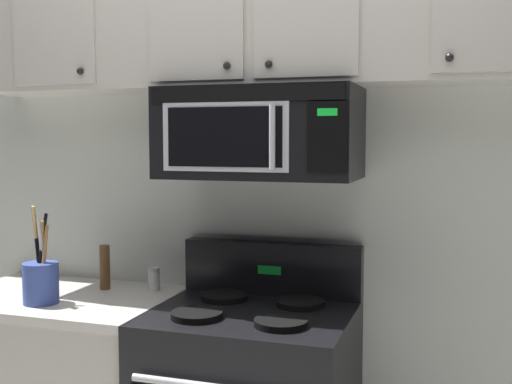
{
  "coord_description": "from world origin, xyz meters",
  "views": [
    {
      "loc": [
        0.75,
        -1.81,
        1.56
      ],
      "look_at": [
        0.0,
        0.49,
        1.35
      ],
      "focal_mm": 44.54,
      "sensor_mm": 36.0,
      "label": 1
    }
  ],
  "objects_px": {
    "utensil_crock_blue": "(41,279)",
    "pepper_mill": "(105,267)",
    "salt_shaker": "(154,279)",
    "over_range_microwave": "(260,133)"
  },
  "relations": [
    {
      "from": "utensil_crock_blue",
      "to": "pepper_mill",
      "type": "distance_m",
      "value": 0.31
    },
    {
      "from": "utensil_crock_blue",
      "to": "pepper_mill",
      "type": "xyz_separation_m",
      "value": [
        0.12,
        0.29,
        0.0
      ]
    },
    {
      "from": "pepper_mill",
      "to": "salt_shaker",
      "type": "bearing_deg",
      "value": 13.27
    },
    {
      "from": "utensil_crock_blue",
      "to": "pepper_mill",
      "type": "relative_size",
      "value": 2.03
    },
    {
      "from": "salt_shaker",
      "to": "pepper_mill",
      "type": "height_order",
      "value": "pepper_mill"
    },
    {
      "from": "over_range_microwave",
      "to": "salt_shaker",
      "type": "relative_size",
      "value": 7.71
    },
    {
      "from": "over_range_microwave",
      "to": "utensil_crock_blue",
      "type": "bearing_deg",
      "value": -162.86
    },
    {
      "from": "salt_shaker",
      "to": "utensil_crock_blue",
      "type": "bearing_deg",
      "value": -134.43
    },
    {
      "from": "salt_shaker",
      "to": "pepper_mill",
      "type": "xyz_separation_m",
      "value": [
        -0.21,
        -0.05,
        0.05
      ]
    },
    {
      "from": "pepper_mill",
      "to": "over_range_microwave",
      "type": "bearing_deg",
      "value": -2.25
    }
  ]
}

